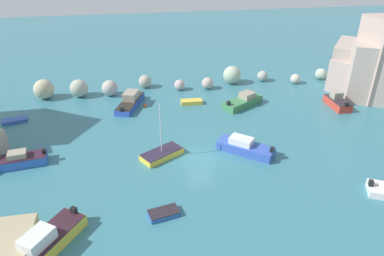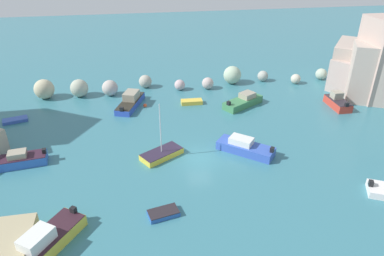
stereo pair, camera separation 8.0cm
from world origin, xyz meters
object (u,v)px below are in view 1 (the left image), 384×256
moored_boat_2 (23,159)px  moored_boat_9 (192,102)px  moored_boat_0 (162,154)px  moored_boat_1 (337,102)px  moored_boat_6 (45,242)px  moored_boat_10 (245,147)px  moored_boat_4 (164,213)px  moored_boat_7 (15,120)px  channel_buoy (145,106)px  moored_boat_3 (243,101)px  moored_boat_8 (130,101)px

moored_boat_2 → moored_boat_9: 21.91m
moored_boat_0 → moored_boat_1: moored_boat_0 is taller
moored_boat_6 → moored_boat_10: bearing=154.0°
moored_boat_10 → moored_boat_9: bearing=-35.6°
moored_boat_4 → moored_boat_7: size_ratio=0.88×
moored_boat_7 → moored_boat_10: (25.39, -11.42, 0.40)m
moored_boat_4 → moored_boat_9: moored_boat_9 is taller
channel_buoy → moored_boat_9: bearing=0.2°
moored_boat_6 → moored_boat_7: (-7.47, 21.52, -0.50)m
moored_boat_9 → moored_boat_3: bearing=-13.0°
moored_boat_6 → moored_boat_9: 27.22m
moored_boat_2 → moored_boat_4: bearing=135.5°
channel_buoy → moored_boat_3: bearing=-7.5°
moored_boat_1 → moored_boat_2: bearing=101.5°
moored_boat_0 → moored_boat_3: (11.88, 10.59, 0.25)m
moored_boat_8 → moored_boat_10: bearing=-119.7°
moored_boat_3 → moored_boat_9: (-6.66, 1.73, -0.33)m
moored_boat_1 → channel_buoy: bearing=81.2°
moored_boat_8 → moored_boat_10: (11.45, -13.64, -0.07)m
moored_boat_4 → moored_boat_8: moored_boat_8 is taller
moored_boat_1 → moored_boat_6: size_ratio=0.67×
moored_boat_10 → moored_boat_6: bearing=69.1°
moored_boat_6 → moored_boat_10: moored_boat_6 is taller
channel_buoy → moored_boat_7: size_ratio=0.16×
moored_boat_8 → moored_boat_4: bearing=-154.0°
moored_boat_0 → moored_boat_4: size_ratio=2.20×
moored_boat_0 → moored_boat_7: 19.98m
moored_boat_2 → moored_boat_7: size_ratio=1.48×
moored_boat_6 → moored_boat_9: (14.54, 23.00, -0.42)m
moored_boat_1 → moored_boat_0: bearing=109.4°
moored_boat_6 → moored_boat_2: bearing=-125.7°
moored_boat_3 → moored_boat_6: size_ratio=0.95×
moored_boat_9 → moored_boat_4: bearing=-104.2°
channel_buoy → moored_boat_9: (6.23, 0.02, 0.03)m
moored_boat_0 → moored_boat_9: bearing=-144.5°
channel_buoy → moored_boat_6: moored_boat_6 is taller
moored_boat_2 → moored_boat_10: bearing=168.3°
moored_boat_9 → moored_boat_8: bearing=176.3°
moored_boat_6 → moored_boat_7: moored_boat_6 is taller
moored_boat_4 → moored_boat_10: bearing=28.5°
channel_buoy → moored_boat_7: bearing=-174.7°
moored_boat_3 → moored_boat_10: 11.65m
moored_boat_3 → moored_boat_8: (-14.74, 2.47, 0.06)m
moored_boat_10 → moored_boat_8: bearing=-10.3°
channel_buoy → moored_boat_1: bearing=-9.6°
moored_boat_10 → moored_boat_2: bearing=35.7°
moored_boat_6 → moored_boat_8: (6.47, 23.75, -0.03)m
moored_boat_9 → moored_boat_10: (3.38, -12.90, 0.32)m
moored_boat_2 → moored_boat_3: (25.39, 9.63, 0.02)m
moored_boat_2 → moored_boat_9: moored_boat_2 is taller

